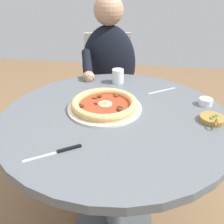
% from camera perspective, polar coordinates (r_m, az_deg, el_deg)
% --- Properties ---
extents(ground_plane, '(6.00, 6.00, 0.02)m').
position_cam_1_polar(ground_plane, '(1.56, 0.59, -24.91)').
color(ground_plane, brown).
extents(dining_table, '(1.00, 1.00, 0.73)m').
position_cam_1_polar(dining_table, '(1.12, 0.75, -6.12)').
color(dining_table, '#565B60').
rests_on(dining_table, ground).
extents(pizza_on_plate, '(0.34, 0.34, 0.04)m').
position_cam_1_polar(pizza_on_plate, '(1.08, -1.80, 1.80)').
color(pizza_on_plate, white).
rests_on(pizza_on_plate, dining_table).
extents(water_glass, '(0.07, 0.07, 0.08)m').
position_cam_1_polar(water_glass, '(1.36, 1.43, 8.42)').
color(water_glass, silver).
rests_on(water_glass, dining_table).
extents(steak_knife, '(0.12, 0.17, 0.01)m').
position_cam_1_polar(steak_knife, '(0.84, -12.03, -9.08)').
color(steak_knife, silver).
rests_on(steak_knife, dining_table).
extents(ramekin_capers, '(0.06, 0.06, 0.03)m').
position_cam_1_polar(ramekin_capers, '(1.19, 21.59, 2.37)').
color(ramekin_capers, white).
rests_on(ramekin_capers, dining_table).
extents(olive_pan, '(0.13, 0.10, 0.05)m').
position_cam_1_polar(olive_pan, '(1.07, 22.99, -1.54)').
color(olive_pan, olive).
rests_on(olive_pan, dining_table).
extents(fork_utensil, '(0.11, 0.15, 0.00)m').
position_cam_1_polar(fork_utensil, '(1.29, 11.91, 5.01)').
color(fork_utensil, '#BCBCC1').
rests_on(fork_utensil, dining_table).
extents(diner_person, '(0.54, 0.41, 1.18)m').
position_cam_1_polar(diner_person, '(1.77, -0.74, 5.14)').
color(diner_person, '#282833').
rests_on(diner_person, ground).
extents(cafe_chair_diner, '(0.47, 0.47, 0.90)m').
position_cam_1_polar(cafe_chair_diner, '(1.91, -0.87, 7.03)').
color(cafe_chair_diner, beige).
rests_on(cafe_chair_diner, ground).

